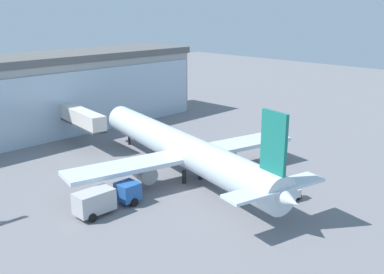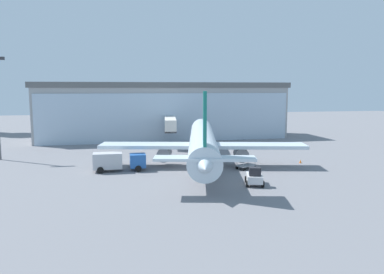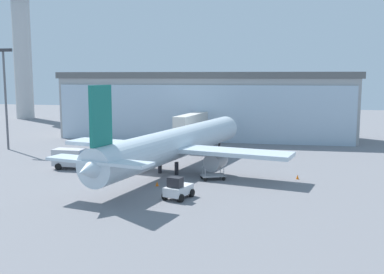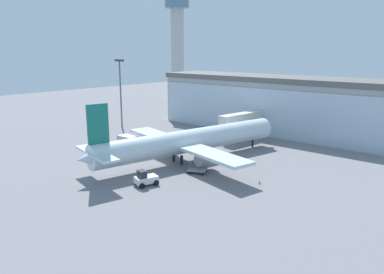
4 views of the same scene
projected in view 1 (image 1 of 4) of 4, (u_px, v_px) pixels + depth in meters
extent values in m
plane|color=slate|center=(190.00, 189.00, 52.41)|extent=(240.00, 240.00, 0.00)
cube|color=#9E9E9E|center=(43.00, 97.00, 75.50)|extent=(56.64, 14.82, 11.75)
cube|color=silver|center=(64.00, 106.00, 71.29)|extent=(55.06, 2.30, 10.57)
cube|color=#5B5B5B|center=(40.00, 58.00, 73.70)|extent=(57.77, 15.12, 1.20)
cube|color=beige|center=(78.00, 116.00, 68.14)|extent=(3.81, 14.66, 2.40)
cube|color=#3F3F47|center=(79.00, 123.00, 68.43)|extent=(3.85, 14.66, 0.30)
cylinder|color=#4C4C51|center=(66.00, 127.00, 73.07)|extent=(0.70, 0.70, 3.31)
cylinder|color=silver|center=(180.00, 147.00, 56.06)|extent=(11.00, 36.45, 3.94)
cone|color=silver|center=(121.00, 118.00, 70.79)|extent=(4.45, 3.71, 3.94)
cone|color=silver|center=(282.00, 197.00, 41.34)|extent=(4.26, 4.62, 3.54)
cube|color=silver|center=(188.00, 154.00, 54.70)|extent=(30.75, 10.11, 0.50)
cube|color=silver|center=(275.00, 188.00, 41.99)|extent=(11.26, 4.51, 0.30)
cube|color=#197266|center=(274.00, 142.00, 41.20)|extent=(0.98, 3.21, 5.85)
cylinder|color=gray|center=(144.00, 172.00, 52.48)|extent=(2.69, 3.55, 2.10)
cylinder|color=gray|center=(224.00, 156.00, 58.48)|extent=(2.69, 3.55, 2.10)
cylinder|color=black|center=(184.00, 177.00, 53.94)|extent=(0.50, 0.50, 1.60)
cylinder|color=black|center=(200.00, 173.00, 55.16)|extent=(0.50, 0.50, 1.60)
cylinder|color=black|center=(129.00, 140.00, 69.13)|extent=(0.40, 0.40, 1.60)
cube|color=#2659A5|center=(128.00, 191.00, 48.21)|extent=(2.24, 2.24, 1.90)
cube|color=#B2B2B7|center=(94.00, 201.00, 45.32)|extent=(4.04, 2.27, 2.20)
cylinder|color=black|center=(122.00, 196.00, 49.22)|extent=(0.91, 0.32, 0.90)
cylinder|color=black|center=(134.00, 202.00, 47.72)|extent=(0.91, 0.32, 0.90)
cylinder|color=black|center=(80.00, 211.00, 45.69)|extent=(0.91, 0.32, 0.90)
cylinder|color=black|center=(92.00, 218.00, 44.19)|extent=(0.91, 0.32, 0.90)
cube|color=gray|center=(236.00, 169.00, 57.40)|extent=(3.22, 2.66, 0.16)
cylinder|color=black|center=(233.00, 168.00, 58.73)|extent=(0.45, 0.30, 0.44)
cylinder|color=gray|center=(233.00, 162.00, 58.50)|extent=(0.08, 0.08, 0.90)
cylinder|color=black|center=(244.00, 169.00, 58.25)|extent=(0.45, 0.30, 0.44)
cylinder|color=gray|center=(244.00, 163.00, 58.02)|extent=(0.08, 0.08, 0.90)
cylinder|color=black|center=(228.00, 173.00, 56.71)|extent=(0.45, 0.30, 0.44)
cylinder|color=gray|center=(229.00, 167.00, 56.48)|extent=(0.08, 0.08, 0.90)
cylinder|color=black|center=(239.00, 175.00, 56.23)|extent=(0.45, 0.30, 0.44)
cylinder|color=gray|center=(240.00, 169.00, 56.00)|extent=(0.08, 0.08, 0.90)
cube|color=silver|center=(285.00, 190.00, 49.93)|extent=(2.57, 3.56, 0.90)
cube|color=#26262B|center=(290.00, 184.00, 49.12)|extent=(1.61, 1.33, 1.00)
cylinder|color=black|center=(272.00, 192.00, 50.58)|extent=(0.55, 0.86, 0.80)
cylinder|color=black|center=(285.00, 189.00, 51.41)|extent=(0.55, 0.86, 0.80)
cylinder|color=black|center=(285.00, 199.00, 48.69)|extent=(0.55, 0.86, 0.80)
cylinder|color=black|center=(298.00, 196.00, 49.52)|extent=(0.55, 0.86, 0.80)
cone|color=orange|center=(234.00, 193.00, 50.69)|extent=(0.36, 0.36, 0.55)
cone|color=orange|center=(267.00, 150.00, 65.75)|extent=(0.36, 0.36, 0.55)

